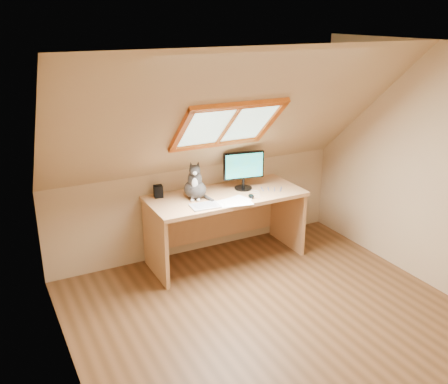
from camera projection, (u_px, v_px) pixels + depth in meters
ground at (281, 326)px, 4.44m from camera, size 3.50×3.50×0.00m
room_shell at (295, 176)px, 3.88m from camera, size 3.52×3.52×2.41m
desk at (223, 212)px, 5.54m from camera, size 1.71×0.75×0.78m
monitor at (244, 168)px, 5.47m from camera, size 0.46×0.20×0.43m
cat at (195, 185)px, 5.23m from camera, size 0.31×0.34×0.42m
desk_speaker at (158, 191)px, 5.29m from camera, size 0.10×0.10×0.13m
graphics_tablet at (205, 206)px, 5.05m from camera, size 0.31×0.23×0.01m
mouse at (251, 196)px, 5.29m from camera, size 0.09×0.12×0.03m
papers at (231, 203)px, 5.14m from camera, size 0.35×0.30×0.01m
cables at (265, 191)px, 5.48m from camera, size 0.51×0.26×0.01m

